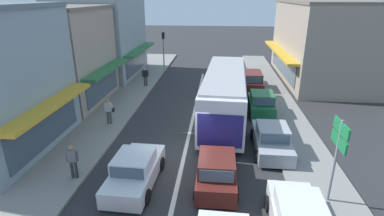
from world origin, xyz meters
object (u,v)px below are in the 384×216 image
at_px(parked_sedan_kerb_second, 272,139).
at_px(pedestrian_browsing_midblock, 145,76).
at_px(sedan_behind_bus_mid, 135,171).
at_px(parked_hatchback_kerb_third, 261,103).
at_px(hatchback_behind_bus_near, 217,171).
at_px(directional_road_sign, 339,142).
at_px(traffic_light_downstreet, 163,45).
at_px(parked_wagon_kerb_rear, 251,81).
at_px(pedestrian_far_walker, 73,160).
at_px(city_bus, 225,92).
at_px(pedestrian_with_handbag_near, 109,110).

height_order(parked_sedan_kerb_second, pedestrian_browsing_midblock, pedestrian_browsing_midblock).
height_order(sedan_behind_bus_mid, parked_hatchback_kerb_third, parked_hatchback_kerb_third).
distance_m(sedan_behind_bus_mid, hatchback_behind_bus_near, 3.55).
xyz_separation_m(sedan_behind_bus_mid, parked_sedan_kerb_second, (6.41, 3.63, 0.00)).
bearing_deg(directional_road_sign, parked_hatchback_kerb_third, 98.69).
xyz_separation_m(traffic_light_downstreet, pedestrian_browsing_midblock, (-0.62, -5.98, -1.79)).
height_order(parked_wagon_kerb_rear, pedestrian_far_walker, pedestrian_far_walker).
bearing_deg(pedestrian_browsing_midblock, city_bus, -43.75).
relative_size(parked_wagon_kerb_rear, traffic_light_downstreet, 1.07).
distance_m(directional_road_sign, pedestrian_far_walker, 10.95).
height_order(parked_hatchback_kerb_third, directional_road_sign, directional_road_sign).
relative_size(parked_hatchback_kerb_third, traffic_light_downstreet, 0.89).
bearing_deg(parked_hatchback_kerb_third, pedestrian_with_handbag_near, -162.20).
distance_m(pedestrian_with_handbag_near, pedestrian_browsing_midblock, 8.56).
xyz_separation_m(parked_hatchback_kerb_third, parked_wagon_kerb_rear, (-0.17, 5.77, 0.04)).
relative_size(sedan_behind_bus_mid, parked_wagon_kerb_rear, 0.95).
bearing_deg(pedestrian_browsing_midblock, traffic_light_downstreet, 84.11).
bearing_deg(directional_road_sign, traffic_light_downstreet, 116.36).
distance_m(city_bus, sedan_behind_bus_mid, 8.89).
bearing_deg(pedestrian_with_handbag_near, hatchback_behind_bus_near, -40.13).
distance_m(hatchback_behind_bus_near, parked_wagon_kerb_rear, 14.98).
bearing_deg(parked_hatchback_kerb_third, directional_road_sign, -81.31).
bearing_deg(hatchback_behind_bus_near, parked_wagon_kerb_rear, 79.13).
bearing_deg(pedestrian_browsing_midblock, parked_wagon_kerb_rear, 2.30).
relative_size(city_bus, parked_wagon_kerb_rear, 2.44).
xyz_separation_m(parked_hatchback_kerb_third, directional_road_sign, (1.49, -9.73, 1.99)).
bearing_deg(traffic_light_downstreet, sedan_behind_bus_mid, -83.27).
xyz_separation_m(hatchback_behind_bus_near, parked_sedan_kerb_second, (2.87, 3.40, -0.05)).
relative_size(directional_road_sign, pedestrian_far_walker, 2.21).
bearing_deg(sedan_behind_bus_mid, parked_hatchback_kerb_third, 54.50).
bearing_deg(parked_hatchback_kerb_third, pedestrian_browsing_midblock, 150.67).
height_order(parked_hatchback_kerb_third, pedestrian_browsing_midblock, pedestrian_browsing_midblock).
bearing_deg(parked_wagon_kerb_rear, traffic_light_downstreet, 147.48).
xyz_separation_m(directional_road_sign, pedestrian_far_walker, (-10.81, 0.55, -1.64)).
height_order(sedan_behind_bus_mid, traffic_light_downstreet, traffic_light_downstreet).
bearing_deg(parked_sedan_kerb_second, parked_hatchback_kerb_third, 88.59).
bearing_deg(traffic_light_downstreet, pedestrian_far_walker, -90.99).
height_order(sedan_behind_bus_mid, parked_sedan_kerb_second, same).
bearing_deg(traffic_light_downstreet, directional_road_sign, -63.64).
bearing_deg(parked_hatchback_kerb_third, parked_wagon_kerb_rear, 91.74).
bearing_deg(pedestrian_browsing_midblock, directional_road_sign, -53.78).
height_order(city_bus, pedestrian_far_walker, city_bus).
relative_size(hatchback_behind_bus_near, traffic_light_downstreet, 0.88).
distance_m(parked_hatchback_kerb_third, traffic_light_downstreet, 14.64).
distance_m(parked_sedan_kerb_second, parked_wagon_kerb_rear, 11.31).
bearing_deg(pedestrian_with_handbag_near, directional_road_sign, -30.06).
xyz_separation_m(hatchback_behind_bus_near, parked_wagon_kerb_rear, (2.83, 14.71, 0.04)).
height_order(sedan_behind_bus_mid, directional_road_sign, directional_road_sign).
bearing_deg(parked_sedan_kerb_second, sedan_behind_bus_mid, -150.48).
distance_m(parked_hatchback_kerb_third, parked_wagon_kerb_rear, 5.77).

